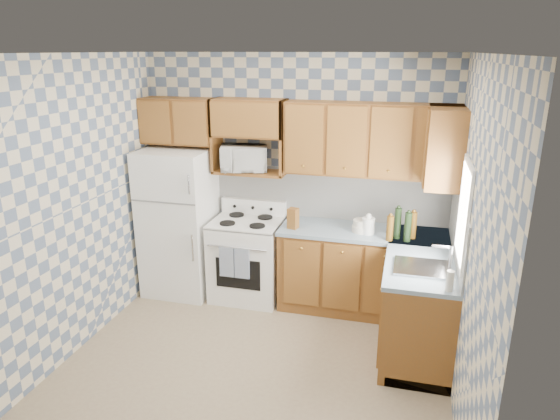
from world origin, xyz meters
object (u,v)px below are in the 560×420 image
object	(u,v)px
stove_body	(247,260)
electric_kettle	(368,226)
refrigerator	(179,222)
microwave	(244,158)

from	to	relation	value
stove_body	electric_kettle	size ratio (longest dim) A/B	5.37
refrigerator	microwave	bearing A→B (deg)	14.07
electric_kettle	stove_body	bearing A→B (deg)	176.98
refrigerator	electric_kettle	bearing A→B (deg)	-1.22
microwave	electric_kettle	size ratio (longest dim) A/B	2.99
microwave	electric_kettle	distance (m)	1.54
refrigerator	microwave	size ratio (longest dim) A/B	3.35
refrigerator	electric_kettle	distance (m)	2.15
stove_body	microwave	bearing A→B (deg)	113.35
refrigerator	stove_body	world-z (taller)	refrigerator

